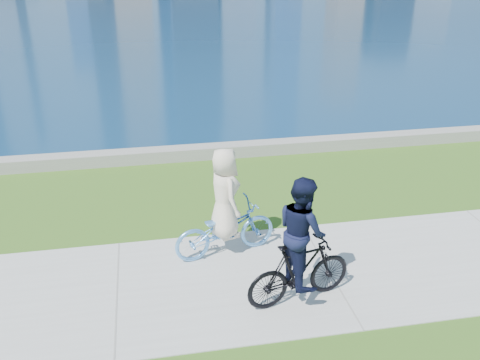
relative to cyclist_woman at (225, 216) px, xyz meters
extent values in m
plane|color=#315817|center=(-2.14, -0.98, -0.86)|extent=(320.00, 320.00, 0.00)
cube|color=#ACADA7|center=(-2.14, -0.98, -0.85)|extent=(80.00, 3.50, 0.02)
cube|color=gray|center=(-2.14, 5.22, -0.69)|extent=(90.00, 0.50, 0.35)
imported|color=#61A7EB|center=(0.00, 0.00, -0.29)|extent=(1.19, 2.22, 1.10)
imported|color=white|center=(0.00, 0.00, 0.51)|extent=(0.77, 1.01, 1.84)
imported|color=black|center=(1.03, -1.75, -0.25)|extent=(0.99, 2.05, 1.19)
imported|color=black|center=(1.03, -1.75, 0.56)|extent=(0.91, 1.07, 1.94)
camera|label=1|loc=(-1.39, -9.15, 5.05)|focal=40.00mm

